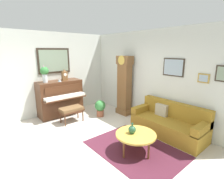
{
  "coord_description": "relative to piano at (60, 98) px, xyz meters",
  "views": [
    {
      "loc": [
        3.18,
        -1.89,
        2.19
      ],
      "look_at": [
        -0.5,
        1.22,
        1.08
      ],
      "focal_mm": 27.19,
      "sensor_mm": 36.0,
      "label": 1
    }
  ],
  "objects": [
    {
      "name": "piano",
      "position": [
        0.0,
        0.0,
        0.0
      ],
      "size": [
        0.87,
        1.44,
        1.2
      ],
      "color": "#4C2B19",
      "rests_on": "ground_plane"
    },
    {
      "name": "coffee_table",
      "position": [
        3.17,
        0.32,
        -0.21
      ],
      "size": [
        0.88,
        0.88,
        0.43
      ],
      "color": "gold",
      "rests_on": "ground_plane"
    },
    {
      "name": "green_jug",
      "position": [
        3.1,
        0.27,
        -0.09
      ],
      "size": [
        0.17,
        0.17,
        0.24
      ],
      "color": "#234C33",
      "rests_on": "coffee_table"
    },
    {
      "name": "area_rug",
      "position": [
        3.11,
        0.37,
        -0.6
      ],
      "size": [
        2.1,
        1.5,
        0.01
      ],
      "primitive_type": "cube",
      "color": "#4C1E2D",
      "rests_on": "ground_plane"
    },
    {
      "name": "wall_left",
      "position": [
        -0.37,
        -0.36,
        0.8
      ],
      "size": [
        0.13,
        4.9,
        2.8
      ],
      "color": "silver",
      "rests_on": "ground_plane"
    },
    {
      "name": "piano_bench",
      "position": [
        0.81,
        -0.01,
        -0.2
      ],
      "size": [
        0.42,
        0.7,
        0.48
      ],
      "color": "#4C2B19",
      "rests_on": "ground_plane"
    },
    {
      "name": "ground_plane",
      "position": [
        2.23,
        -0.37,
        -0.66
      ],
      "size": [
        6.4,
        6.0,
        0.1
      ],
      "primitive_type": "cube",
      "color": "beige"
    },
    {
      "name": "wall_back",
      "position": [
        2.25,
        2.03,
        0.8
      ],
      "size": [
        5.3,
        0.13,
        2.8
      ],
      "color": "silver",
      "rests_on": "ground_plane"
    },
    {
      "name": "flower_vase",
      "position": [
        0.0,
        -0.46,
        0.91
      ],
      "size": [
        0.26,
        0.26,
        0.58
      ],
      "color": "silver",
      "rests_on": "piano"
    },
    {
      "name": "couch",
      "position": [
        3.19,
        1.59,
        -0.29
      ],
      "size": [
        1.9,
        0.8,
        0.84
      ],
      "color": "olive",
      "rests_on": "ground_plane"
    },
    {
      "name": "potted_plant",
      "position": [
        1.0,
        0.95,
        -0.28
      ],
      "size": [
        0.36,
        0.36,
        0.56
      ],
      "color": "#935138",
      "rests_on": "ground_plane"
    },
    {
      "name": "mantel_clock",
      "position": [
        0.0,
        0.2,
        0.76
      ],
      "size": [
        0.13,
        0.18,
        0.38
      ],
      "color": "brown",
      "rests_on": "piano"
    },
    {
      "name": "grandfather_clock",
      "position": [
        1.33,
        1.74,
        0.36
      ],
      "size": [
        0.52,
        0.34,
        2.03
      ],
      "color": "brown",
      "rests_on": "ground_plane"
    },
    {
      "name": "teacup",
      "position": [
        0.15,
        -0.05,
        0.62
      ],
      "size": [
        0.12,
        0.12,
        0.06
      ],
      "color": "#ADC6D6",
      "rests_on": "piano"
    }
  ]
}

